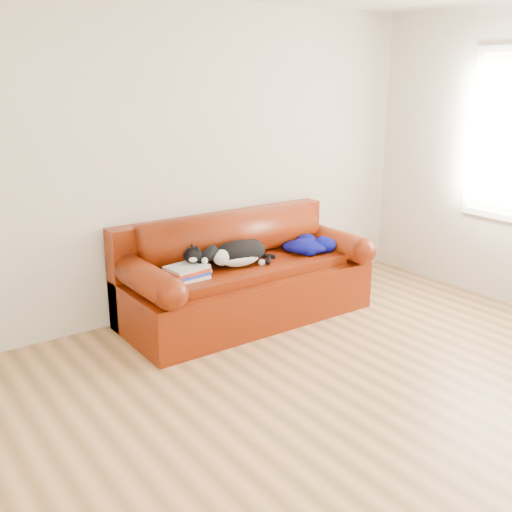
{
  "coord_description": "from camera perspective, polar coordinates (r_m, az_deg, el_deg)",
  "views": [
    {
      "loc": [
        -2.62,
        -2.46,
        1.99
      ],
      "look_at": [
        0.1,
        1.35,
        0.59
      ],
      "focal_mm": 42.0,
      "sensor_mm": 36.0,
      "label": 1
    }
  ],
  "objects": [
    {
      "name": "ground",
      "position": [
        4.11,
        10.14,
        -12.56
      ],
      "size": [
        4.5,
        4.5,
        0.0
      ],
      "primitive_type": "plane",
      "color": "brown",
      "rests_on": "ground"
    },
    {
      "name": "sofa_base",
      "position": [
        5.1,
        -0.94,
        -3.37
      ],
      "size": [
        2.1,
        0.9,
        0.5
      ],
      "color": "#430E02",
      "rests_on": "ground"
    },
    {
      "name": "book_stack",
      "position": [
        4.63,
        -6.7,
        -1.55
      ],
      "size": [
        0.33,
        0.27,
        0.1
      ],
      "rotation": [
        0.0,
        0.0,
        0.09
      ],
      "color": "beige",
      "rests_on": "sofa_base"
    },
    {
      "name": "room_shell",
      "position": [
        3.71,
        12.65,
        11.32
      ],
      "size": [
        4.52,
        4.02,
        2.61
      ],
      "color": "beige",
      "rests_on": "ground"
    },
    {
      "name": "cat",
      "position": [
        4.89,
        -1.67,
        0.2
      ],
      "size": [
        0.73,
        0.31,
        0.26
      ],
      "rotation": [
        0.0,
        0.0,
        0.07
      ],
      "color": "black",
      "rests_on": "sofa_base"
    },
    {
      "name": "sofa_back",
      "position": [
        5.2,
        -2.48,
        0.53
      ],
      "size": [
        2.1,
        1.01,
        0.88
      ],
      "color": "#430E02",
      "rests_on": "ground"
    },
    {
      "name": "blanket",
      "position": [
        5.31,
        5.06,
        1.04
      ],
      "size": [
        0.47,
        0.45,
        0.14
      ],
      "rotation": [
        0.0,
        0.0,
        -0.24
      ],
      "color": "#05024F",
      "rests_on": "sofa_base"
    }
  ]
}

